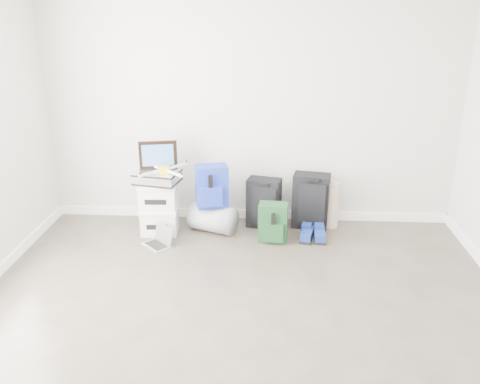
# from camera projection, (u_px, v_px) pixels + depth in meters

# --- Properties ---
(ground) EXTENTS (5.00, 5.00, 0.00)m
(ground) POSITION_uv_depth(u_px,v_px,m) (236.00, 358.00, 3.58)
(ground) COLOR #393229
(ground) RESTS_ON ground
(room_envelope) EXTENTS (4.52, 5.02, 2.71)m
(room_envelope) POSITION_uv_depth(u_px,v_px,m) (235.00, 116.00, 3.00)
(room_envelope) COLOR beige
(room_envelope) RESTS_ON ground
(boxes_stack) EXTENTS (0.42, 0.34, 0.57)m
(boxes_stack) POSITION_uv_depth(u_px,v_px,m) (159.00, 208.00, 5.45)
(boxes_stack) COLOR silver
(boxes_stack) RESTS_ON ground
(briefcase) EXTENTS (0.49, 0.40, 0.13)m
(briefcase) POSITION_uv_depth(u_px,v_px,m) (157.00, 177.00, 5.33)
(briefcase) COLOR #B2B2B7
(briefcase) RESTS_ON boxes_stack
(painting) EXTENTS (0.40, 0.10, 0.30)m
(painting) POSITION_uv_depth(u_px,v_px,m) (158.00, 155.00, 5.35)
(painting) COLOR black
(painting) RESTS_ON briefcase
(drone) EXTENTS (0.47, 0.47, 0.06)m
(drone) POSITION_uv_depth(u_px,v_px,m) (164.00, 170.00, 5.28)
(drone) COLOR yellow
(drone) RESTS_ON briefcase
(duffel_bag) EXTENTS (0.56, 0.46, 0.30)m
(duffel_bag) POSITION_uv_depth(u_px,v_px,m) (213.00, 218.00, 5.52)
(duffel_bag) COLOR #989CA0
(duffel_bag) RESTS_ON ground
(blue_backpack) EXTENTS (0.37, 0.31, 0.46)m
(blue_backpack) POSITION_uv_depth(u_px,v_px,m) (212.00, 187.00, 5.36)
(blue_backpack) COLOR #173399
(blue_backpack) RESTS_ON duffel_bag
(large_suitcase) EXTENTS (0.40, 0.30, 0.55)m
(large_suitcase) POSITION_uv_depth(u_px,v_px,m) (264.00, 203.00, 5.60)
(large_suitcase) COLOR black
(large_suitcase) RESTS_ON ground
(green_backpack) EXTENTS (0.31, 0.24, 0.42)m
(green_backpack) POSITION_uv_depth(u_px,v_px,m) (273.00, 223.00, 5.27)
(green_backpack) COLOR #133419
(green_backpack) RESTS_ON ground
(carry_on) EXTENTS (0.42, 0.32, 0.61)m
(carry_on) POSITION_uv_depth(u_px,v_px,m) (311.00, 201.00, 5.58)
(carry_on) COLOR black
(carry_on) RESTS_ON ground
(shoes) EXTENTS (0.28, 0.31, 0.10)m
(shoes) POSITION_uv_depth(u_px,v_px,m) (313.00, 235.00, 5.37)
(shoes) COLOR black
(shoes) RESTS_ON ground
(rolled_rug) EXTENTS (0.17, 0.17, 0.52)m
(rolled_rug) POSITION_uv_depth(u_px,v_px,m) (331.00, 204.00, 5.61)
(rolled_rug) COLOR tan
(rolled_rug) RESTS_ON ground
(laptop) EXTENTS (0.35, 0.35, 0.20)m
(laptop) POSITION_uv_depth(u_px,v_px,m) (159.00, 241.00, 5.23)
(laptop) COLOR silver
(laptop) RESTS_ON ground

